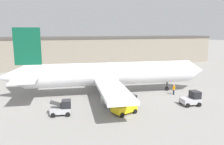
% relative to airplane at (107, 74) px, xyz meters
% --- Properties ---
extents(ground_plane, '(400.00, 400.00, 0.00)m').
position_rel_airplane_xyz_m(ground_plane, '(0.90, -0.12, -3.58)').
color(ground_plane, gray).
extents(terminal_building, '(69.26, 10.75, 9.24)m').
position_rel_airplane_xyz_m(terminal_building, '(12.29, 33.27, 1.04)').
color(terminal_building, gray).
rests_on(terminal_building, ground_plane).
extents(airplane, '(36.75, 28.95, 11.54)m').
position_rel_airplane_xyz_m(airplane, '(0.00, 0.00, 0.00)').
color(airplane, white).
rests_on(airplane, ground_plane).
extents(ground_crew_worker, '(0.40, 0.40, 1.83)m').
position_rel_airplane_xyz_m(ground_crew_worker, '(10.95, -4.14, -2.61)').
color(ground_crew_worker, '#1E2338').
rests_on(ground_crew_worker, ground_plane).
extents(baggage_tug, '(2.84, 2.39, 2.14)m').
position_rel_airplane_xyz_m(baggage_tug, '(10.32, -9.71, -2.61)').
color(baggage_tug, '#B2B2B7').
rests_on(baggage_tug, ground_plane).
extents(belt_loader_truck, '(2.91, 2.22, 2.00)m').
position_rel_airplane_xyz_m(belt_loader_truck, '(-8.53, -7.53, -2.64)').
color(belt_loader_truck, '#B2B2B7').
rests_on(belt_loader_truck, ground_plane).
extents(pushback_tug, '(3.64, 2.92, 2.46)m').
position_rel_airplane_xyz_m(pushback_tug, '(-0.25, -9.54, -2.48)').
color(pushback_tug, yellow).
rests_on(pushback_tug, ground_plane).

